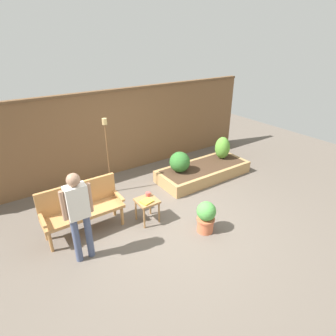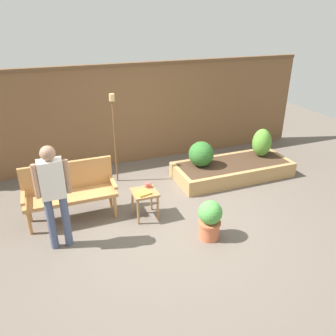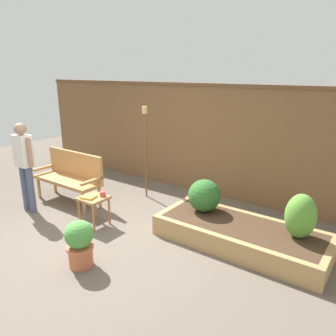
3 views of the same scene
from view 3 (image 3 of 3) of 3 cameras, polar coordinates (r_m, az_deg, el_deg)
The scene contains 12 objects.
ground_plane at distance 5.07m, azimuth -12.22°, elevation -11.80°, with size 14.00×14.00×0.00m, color #60564C.
fence_back at distance 6.59m, azimuth 4.19°, elevation 5.34°, with size 8.40×0.14×2.16m.
garden_bench at distance 6.34m, azimuth -16.64°, elevation -0.91°, with size 1.44×0.48×0.94m.
side_table at distance 5.29m, azimuth -12.87°, elevation -5.82°, with size 0.40×0.40×0.48m.
cup_on_table at distance 5.25m, azimuth -11.38°, elevation -4.46°, with size 0.12×0.09×0.08m.
book_on_table at distance 5.25m, azimuth -13.73°, elevation -4.92°, with size 0.21×0.18×0.03m, color gold.
potted_boxwood at distance 4.31m, azimuth -15.21°, elevation -12.42°, with size 0.36×0.36×0.62m.
raised_planter_bed at distance 4.83m, azimuth 12.54°, elevation -11.29°, with size 2.40×1.00×0.30m.
shrub_near_bench at distance 5.03m, azimuth 6.38°, elevation -4.81°, with size 0.50×0.50×0.50m.
shrub_far_corner at distance 4.55m, azimuth 22.19°, elevation -7.79°, with size 0.39×0.39×0.59m.
tiki_torch at distance 6.14m, azimuth -3.99°, elevation 5.52°, with size 0.10×0.10×1.76m.
person_by_bench at distance 6.04m, azimuth -23.86°, elevation 1.33°, with size 0.47×0.20×1.56m.
Camera 3 is at (3.40, -2.90, 2.39)m, focal length 34.83 mm.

